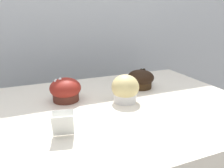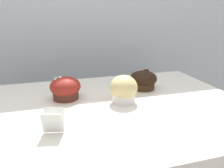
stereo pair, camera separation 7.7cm
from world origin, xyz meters
name	(u,v)px [view 2 (the right image)]	position (x,y,z in m)	size (l,w,h in m)	color
wall_back	(74,75)	(0.00, 0.60, 0.90)	(3.20, 0.10, 1.80)	#B2B7BC
muffin_front_center	(124,90)	(0.10, 0.01, 1.00)	(0.09, 0.09, 0.09)	white
muffin_back_left	(65,88)	(-0.08, 0.10, 1.00)	(0.10, 0.10, 0.08)	#51251B
muffin_back_right	(143,80)	(0.22, 0.12, 0.99)	(0.11, 0.11, 0.07)	#362311
price_card	(53,121)	(-0.13, -0.13, 0.99)	(0.06, 0.05, 0.06)	white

